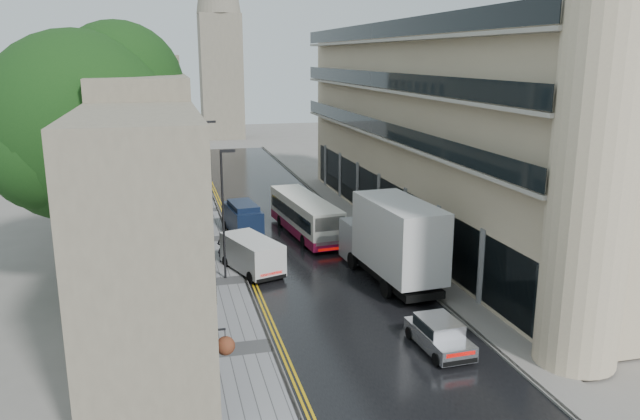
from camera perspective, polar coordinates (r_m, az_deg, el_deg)
name	(u,v)px	position (r m, az deg, el deg)	size (l,w,h in m)	color
road	(295,235)	(43.29, -2.32, -2.26)	(9.00, 85.00, 0.02)	black
left_sidewalk	(210,240)	(42.51, -10.06, -2.71)	(2.70, 85.00, 0.12)	gray
right_sidewalk	(369,229)	(44.65, 4.48, -1.72)	(1.80, 85.00, 0.12)	slate
old_shop_row	(149,149)	(43.63, -15.39, 5.43)	(4.50, 56.00, 12.00)	gray
modern_block	(446,132)	(43.78, 11.42, 7.00)	(8.00, 40.00, 14.00)	#C8B594
tree_near	(83,160)	(33.82, -20.88, 4.30)	(10.56, 10.56, 13.89)	black
tree_far	(109,141)	(46.70, -18.75, 6.01)	(9.24, 9.24, 12.46)	black
cream_bus	(304,228)	(40.10, -1.50, -1.61)	(2.19, 9.62, 2.62)	white
white_lorry	(387,254)	(31.65, 6.12, -4.00)	(2.68, 8.93, 4.69)	silver
silver_hatchback	(438,350)	(25.82, 10.71, -12.44)	(1.59, 3.64, 1.37)	silver
white_van	(251,265)	(34.03, -6.36, -5.06)	(1.95, 4.54, 2.06)	silver
navy_van	(236,224)	(41.79, -7.67, -1.30)	(1.83, 4.58, 2.34)	#0E1932
pedestrian	(222,248)	(37.50, -8.92, -3.46)	(0.62, 0.41, 1.70)	black
lamp_post_near	(223,216)	(34.03, -8.85, -0.51)	(0.80, 0.18, 7.12)	black
lamp_post_far	(207,171)	(46.96, -10.27, 3.53)	(0.82, 0.18, 7.32)	black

